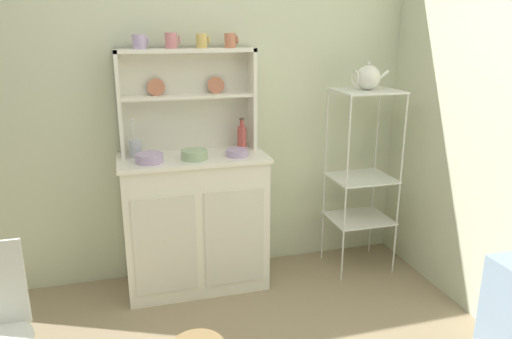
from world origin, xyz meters
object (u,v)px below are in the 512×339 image
object	(u,v)px
bakers_rack	(362,163)
utensil_jar	(136,148)
hutch_cabinet	(195,221)
jam_bottle	(242,137)
bowl_mixing_large	(149,158)
cup_lilac_0	(140,42)
hutch_shelf_unit	(187,92)
porcelain_teapot	(368,77)

from	to	relation	value
bakers_rack	utensil_jar	xyz separation A→B (m)	(-1.52, 0.13, 0.18)
hutch_cabinet	jam_bottle	bearing A→B (deg)	13.98
hutch_cabinet	utensil_jar	bearing A→B (deg)	167.46
bowl_mixing_large	utensil_jar	world-z (taller)	utensil_jar
hutch_cabinet	cup_lilac_0	distance (m)	1.19
hutch_shelf_unit	bowl_mixing_large	size ratio (longest dim) A/B	5.23
cup_lilac_0	utensil_jar	xyz separation A→B (m)	(-0.07, -0.05, -0.65)
hutch_cabinet	bowl_mixing_large	distance (m)	0.55
bakers_rack	cup_lilac_0	size ratio (longest dim) A/B	13.40
cup_lilac_0	porcelain_teapot	size ratio (longest dim) A/B	0.38
jam_bottle	utensil_jar	xyz separation A→B (m)	(-0.69, -0.01, -0.03)
hutch_shelf_unit	bowl_mixing_large	bearing A→B (deg)	-139.29
utensil_jar	bakers_rack	bearing A→B (deg)	-5.03
bowl_mixing_large	cup_lilac_0	bearing A→B (deg)	90.94
cup_lilac_0	bowl_mixing_large	bearing A→B (deg)	-89.06
hutch_cabinet	utensil_jar	xyz separation A→B (m)	(-0.35, 0.08, 0.50)
bakers_rack	cup_lilac_0	bearing A→B (deg)	172.97
jam_bottle	porcelain_teapot	world-z (taller)	porcelain_teapot
utensil_jar	hutch_cabinet	bearing A→B (deg)	-12.54
cup_lilac_0	bowl_mixing_large	size ratio (longest dim) A/B	0.58
hutch_shelf_unit	cup_lilac_0	xyz separation A→B (m)	(-0.28, -0.04, 0.32)
hutch_shelf_unit	bakers_rack	xyz separation A→B (m)	(1.17, -0.22, -0.50)
hutch_shelf_unit	cup_lilac_0	size ratio (longest dim) A/B	9.03
porcelain_teapot	hutch_cabinet	bearing A→B (deg)	177.24
hutch_cabinet	porcelain_teapot	distance (m)	1.49
hutch_cabinet	jam_bottle	size ratio (longest dim) A/B	4.41
porcelain_teapot	bowl_mixing_large	bearing A→B (deg)	-179.34
hutch_cabinet	cup_lilac_0	xyz separation A→B (m)	(-0.28, 0.12, 1.15)
utensil_jar	porcelain_teapot	size ratio (longest dim) A/B	0.98
jam_bottle	bowl_mixing_large	bearing A→B (deg)	-165.57
cup_lilac_0	utensil_jar	distance (m)	0.65
hutch_shelf_unit	bowl_mixing_large	world-z (taller)	hutch_shelf_unit
hutch_cabinet	cup_lilac_0	bearing A→B (deg)	156.17
bowl_mixing_large	porcelain_teapot	distance (m)	1.51
bowl_mixing_large	hutch_shelf_unit	bearing A→B (deg)	40.71
utensil_jar	bowl_mixing_large	bearing A→B (deg)	-64.04
cup_lilac_0	porcelain_teapot	xyz separation A→B (m)	(1.45, -0.18, -0.24)
bowl_mixing_large	jam_bottle	xyz separation A→B (m)	(0.62, 0.16, 0.06)
hutch_cabinet	cup_lilac_0	size ratio (longest dim) A/B	9.71
hutch_cabinet	bakers_rack	size ratio (longest dim) A/B	0.73
hutch_shelf_unit	jam_bottle	distance (m)	0.47
bakers_rack	cup_lilac_0	distance (m)	1.68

